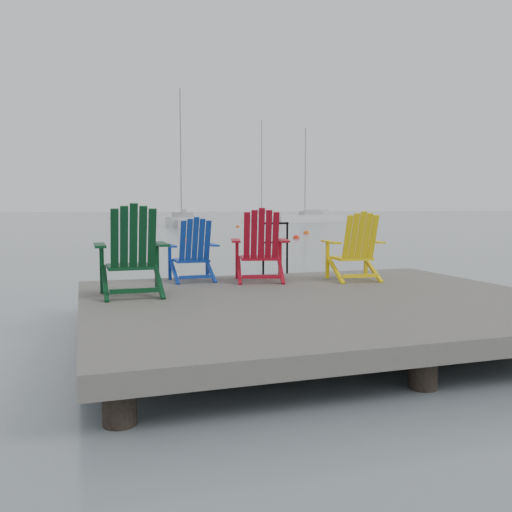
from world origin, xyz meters
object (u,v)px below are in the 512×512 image
object	(u,v)px
handrail	(275,243)
sailboat_mid	(261,218)
chair_yellow	(355,247)
buoy_b	(184,241)
chair_blue	(193,250)
buoy_c	(306,234)
buoy_d	(238,227)
sailboat_far	(308,219)
buoy_a	(296,238)
sailboat_near	(182,222)
chair_green	(132,252)
chair_red	(260,246)

from	to	relation	value
handrail	sailboat_mid	bearing A→B (deg)	71.77
chair_yellow	buoy_b	size ratio (longest dim) A/B	2.76
buoy_b	chair_blue	bearing A→B (deg)	-99.96
buoy_c	buoy_d	world-z (taller)	buoy_c
sailboat_mid	buoy_b	bearing A→B (deg)	-86.03
buoy_b	buoy_c	size ratio (longest dim) A/B	0.96
sailboat_far	buoy_a	world-z (taller)	sailboat_far
sailboat_mid	buoy_d	distance (m)	23.85
chair_yellow	buoy_a	bearing A→B (deg)	76.64
sailboat_near	sailboat_mid	xyz separation A→B (m)	(13.45, 18.37, -0.00)
chair_yellow	chair_blue	bearing A→B (deg)	170.13
chair_blue	sailboat_far	xyz separation A→B (m)	(22.61, 47.66, -0.64)
chair_green	sailboat_mid	world-z (taller)	sailboat_mid
chair_blue	buoy_c	xyz separation A→B (m)	(11.85, 23.07, -0.99)
chair_red	buoy_a	distance (m)	20.58
sailboat_far	buoy_c	size ratio (longest dim) A/B	26.69
chair_yellow	buoy_d	size ratio (longest dim) A/B	3.16
chair_red	sailboat_mid	distance (m)	60.86
chair_blue	chair_yellow	distance (m)	2.55
chair_red	sailboat_far	xyz separation A→B (m)	(21.62, 48.03, -0.70)
chair_blue	sailboat_far	size ratio (longest dim) A/B	0.09
chair_green	handrail	bearing A→B (deg)	33.01
chair_blue	buoy_a	bearing A→B (deg)	62.54
handrail	sailboat_near	bearing A→B (deg)	82.18
sailboat_near	buoy_b	distance (m)	21.08
chair_blue	buoy_a	world-z (taller)	chair_blue
chair_green	sailboat_near	size ratio (longest dim) A/B	0.09
chair_yellow	buoy_b	xyz separation A→B (m)	(0.75, 18.93, -1.03)
chair_yellow	buoy_c	xyz separation A→B (m)	(9.40, 23.78, -1.03)
handrail	sailboat_mid	size ratio (longest dim) A/B	0.07
handrail	buoy_c	world-z (taller)	handrail
handrail	chair_blue	world-z (taller)	chair_blue
buoy_a	buoy_b	bearing A→B (deg)	-177.95
chair_green	chair_yellow	world-z (taller)	chair_green
handrail	sailboat_mid	world-z (taller)	sailboat_mid
chair_red	chair_yellow	distance (m)	1.50
chair_green	buoy_a	distance (m)	22.20
buoy_b	buoy_d	size ratio (longest dim) A/B	1.15
chair_red	sailboat_near	distance (m)	39.79
chair_green	buoy_d	world-z (taller)	chair_green
chair_green	sailboat_mid	distance (m)	62.31
sailboat_mid	buoy_d	bearing A→B (deg)	-85.63
chair_red	buoy_b	xyz separation A→B (m)	(2.21, 18.59, -1.06)
buoy_c	buoy_d	size ratio (longest dim) A/B	1.20
chair_blue	chair_yellow	bearing A→B (deg)	-16.89
sailboat_mid	buoy_b	world-z (taller)	sailboat_mid
sailboat_far	buoy_b	distance (m)	35.26
sailboat_far	buoy_c	bearing A→B (deg)	149.03
chair_green	sailboat_near	distance (m)	40.95
sailboat_near	sailboat_mid	distance (m)	22.76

